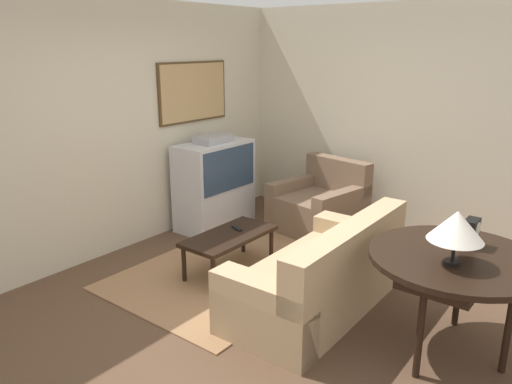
{
  "coord_description": "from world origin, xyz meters",
  "views": [
    {
      "loc": [
        -3.17,
        -2.34,
        2.24
      ],
      "look_at": [
        0.74,
        0.73,
        0.75
      ],
      "focal_mm": 35.0,
      "sensor_mm": 36.0,
      "label": 1
    }
  ],
  "objects_px": {
    "tv": "(215,184)",
    "armchair": "(320,207)",
    "mantel_clock": "(471,233)",
    "table_lamp": "(456,226)",
    "coffee_table": "(229,238)",
    "console_table": "(456,264)",
    "couch": "(321,277)"
  },
  "relations": [
    {
      "from": "coffee_table",
      "to": "table_lamp",
      "type": "bearing_deg",
      "value": -95.24
    },
    {
      "from": "tv",
      "to": "couch",
      "type": "xyz_separation_m",
      "value": [
        -0.97,
        -2.13,
        -0.25
      ]
    },
    {
      "from": "mantel_clock",
      "to": "armchair",
      "type": "bearing_deg",
      "value": 56.41
    },
    {
      "from": "armchair",
      "to": "table_lamp",
      "type": "height_order",
      "value": "table_lamp"
    },
    {
      "from": "tv",
      "to": "mantel_clock",
      "type": "xyz_separation_m",
      "value": [
        -0.71,
        -3.23,
        0.34
      ]
    },
    {
      "from": "couch",
      "to": "table_lamp",
      "type": "relative_size",
      "value": 4.77
    },
    {
      "from": "console_table",
      "to": "couch",
      "type": "bearing_deg",
      "value": 91.66
    },
    {
      "from": "couch",
      "to": "table_lamp",
      "type": "xyz_separation_m",
      "value": [
        -0.14,
        -1.1,
        0.76
      ]
    },
    {
      "from": "coffee_table",
      "to": "table_lamp",
      "type": "relative_size",
      "value": 2.6
    },
    {
      "from": "coffee_table",
      "to": "table_lamp",
      "type": "xyz_separation_m",
      "value": [
        -0.2,
        -2.2,
        0.7
      ]
    },
    {
      "from": "console_table",
      "to": "mantel_clock",
      "type": "distance_m",
      "value": 0.29
    },
    {
      "from": "armchair",
      "to": "mantel_clock",
      "type": "xyz_separation_m",
      "value": [
        -1.41,
        -2.12,
        0.6
      ]
    },
    {
      "from": "table_lamp",
      "to": "coffee_table",
      "type": "bearing_deg",
      "value": 84.76
    },
    {
      "from": "console_table",
      "to": "mantel_clock",
      "type": "relative_size",
      "value": 5.79
    },
    {
      "from": "tv",
      "to": "table_lamp",
      "type": "relative_size",
      "value": 3.04
    },
    {
      "from": "couch",
      "to": "coffee_table",
      "type": "distance_m",
      "value": 1.11
    },
    {
      "from": "coffee_table",
      "to": "armchair",
      "type": "bearing_deg",
      "value": -3.0
    },
    {
      "from": "armchair",
      "to": "coffee_table",
      "type": "xyz_separation_m",
      "value": [
        -1.6,
        0.08,
        0.07
      ]
    },
    {
      "from": "couch",
      "to": "mantel_clock",
      "type": "bearing_deg",
      "value": 102.22
    },
    {
      "from": "armchair",
      "to": "console_table",
      "type": "xyz_separation_m",
      "value": [
        -1.64,
        -2.1,
        0.43
      ]
    },
    {
      "from": "tv",
      "to": "armchair",
      "type": "height_order",
      "value": "tv"
    },
    {
      "from": "coffee_table",
      "to": "tv",
      "type": "bearing_deg",
      "value": 48.64
    },
    {
      "from": "coffee_table",
      "to": "table_lamp",
      "type": "height_order",
      "value": "table_lamp"
    },
    {
      "from": "console_table",
      "to": "table_lamp",
      "type": "xyz_separation_m",
      "value": [
        -0.17,
        -0.02,
        0.34
      ]
    },
    {
      "from": "armchair",
      "to": "mantel_clock",
      "type": "distance_m",
      "value": 2.62
    },
    {
      "from": "armchair",
      "to": "mantel_clock",
      "type": "height_order",
      "value": "mantel_clock"
    },
    {
      "from": "armchair",
      "to": "table_lamp",
      "type": "bearing_deg",
      "value": -30.97
    },
    {
      "from": "tv",
      "to": "couch",
      "type": "height_order",
      "value": "tv"
    },
    {
      "from": "couch",
      "to": "console_table",
      "type": "xyz_separation_m",
      "value": [
        0.03,
        -1.08,
        0.43
      ]
    },
    {
      "from": "table_lamp",
      "to": "mantel_clock",
      "type": "height_order",
      "value": "table_lamp"
    },
    {
      "from": "console_table",
      "to": "tv",
      "type": "bearing_deg",
      "value": 73.75
    },
    {
      "from": "couch",
      "to": "console_table",
      "type": "height_order",
      "value": "couch"
    }
  ]
}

